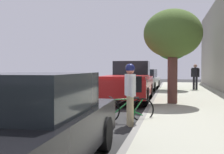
# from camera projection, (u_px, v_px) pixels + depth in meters

# --- Properties ---
(ground) EXTENTS (61.50, 61.50, 0.00)m
(ground) POSITION_uv_depth(u_px,v_px,m) (96.00, 107.00, 11.52)
(ground) COLOR #282828
(sidewalk) EXTENTS (3.80, 38.44, 0.13)m
(sidewalk) POSITION_uv_depth(u_px,v_px,m) (202.00, 109.00, 10.67)
(sidewalk) COLOR #A6A693
(sidewalk) RESTS_ON ground
(curb_edge) EXTENTS (0.16, 38.44, 0.13)m
(curb_edge) POSITION_uv_depth(u_px,v_px,m) (149.00, 107.00, 11.08)
(curb_edge) COLOR gray
(curb_edge) RESTS_ON ground
(lane_stripe_centre) EXTENTS (0.14, 35.80, 0.01)m
(lane_stripe_centre) POSITION_uv_depth(u_px,v_px,m) (18.00, 110.00, 10.80)
(lane_stripe_centre) COLOR white
(lane_stripe_centre) RESTS_ON ground
(lane_stripe_bike_edge) EXTENTS (0.12, 38.44, 0.01)m
(lane_stripe_bike_edge) POSITION_uv_depth(u_px,v_px,m) (113.00, 108.00, 11.38)
(lane_stripe_bike_edge) COLOR white
(lane_stripe_bike_edge) RESTS_ON ground
(parked_sedan_black_second) EXTENTS (1.92, 4.44, 1.52)m
(parked_sedan_black_second) POSITION_uv_depth(u_px,v_px,m) (32.00, 124.00, 4.21)
(parked_sedan_black_second) COLOR black
(parked_sedan_black_second) RESTS_ON ground
(parked_pickup_red_mid) EXTENTS (2.09, 5.33, 1.95)m
(parked_pickup_red_mid) POSITION_uv_depth(u_px,v_px,m) (130.00, 83.00, 13.54)
(parked_pickup_red_mid) COLOR maroon
(parked_pickup_red_mid) RESTS_ON ground
(parked_sedan_white_far) EXTENTS (2.05, 4.50, 1.52)m
(parked_sedan_white_far) POSITION_uv_depth(u_px,v_px,m) (145.00, 80.00, 20.84)
(parked_sedan_white_far) COLOR white
(parked_sedan_white_far) RESTS_ON ground
(bicycle_at_curb) EXTENTS (1.63, 0.75, 0.77)m
(bicycle_at_curb) POSITION_uv_depth(u_px,v_px,m) (126.00, 110.00, 8.24)
(bicycle_at_curb) COLOR black
(bicycle_at_curb) RESTS_ON ground
(cyclist_with_backpack) EXTENTS (0.50, 0.58, 1.72)m
(cyclist_with_backpack) POSITION_uv_depth(u_px,v_px,m) (131.00, 88.00, 7.74)
(cyclist_with_backpack) COLOR #C6B284
(cyclist_with_backpack) RESTS_ON ground
(street_tree_mid_block) EXTENTS (2.43, 2.43, 3.93)m
(street_tree_mid_block) POSITION_uv_depth(u_px,v_px,m) (173.00, 35.00, 11.75)
(street_tree_mid_block) COLOR brown
(street_tree_mid_block) RESTS_ON sidewalk
(street_tree_far_end) EXTENTS (2.71, 2.71, 4.80)m
(street_tree_far_end) POSITION_uv_depth(u_px,v_px,m) (172.00, 41.00, 19.60)
(street_tree_far_end) COLOR #484C2E
(street_tree_far_end) RESTS_ON sidewalk
(pedestrian_on_phone) EXTENTS (0.55, 0.39, 1.76)m
(pedestrian_on_phone) POSITION_uv_depth(u_px,v_px,m) (195.00, 75.00, 19.38)
(pedestrian_on_phone) COLOR black
(pedestrian_on_phone) RESTS_ON sidewalk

